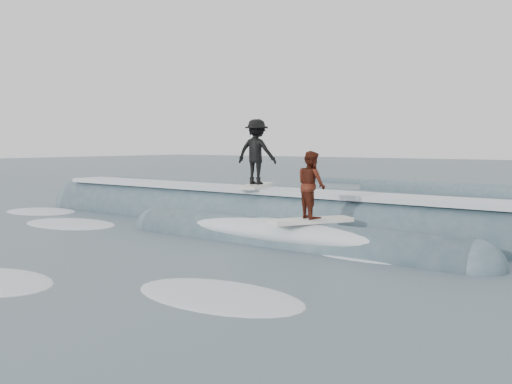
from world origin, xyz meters
The scene contains 6 objects.
ground centered at (0.00, 0.00, 0.00)m, with size 160.00×160.00×0.00m, color #425661.
breaking_wave centered at (0.35, 3.83, 0.05)m, with size 20.63×3.84×2.12m.
surfer_black centered at (-0.75, 4.25, 2.13)m, with size 1.34×2.07×2.02m.
surfer_red centered at (2.54, 2.05, 1.37)m, with size 1.46×2.01×1.67m.
whitewater centered at (-1.48, -0.52, 0.00)m, with size 15.49×8.13×0.10m.
far_swells centered at (0.27, 17.65, 0.00)m, with size 37.20×8.65×0.80m.
Camera 1 is at (9.55, -9.16, 2.44)m, focal length 40.00 mm.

